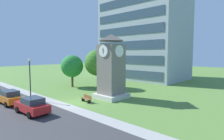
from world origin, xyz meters
TOP-DOWN VIEW (x-y plane):
  - ground_plane at (0.00, 0.00)m, footprint 160.00×160.00m
  - street_asphalt at (0.00, -6.23)m, footprint 120.00×7.20m
  - kerb_strip at (0.00, -1.83)m, footprint 120.00×1.60m
  - office_building at (-7.14, 25.70)m, footprint 19.36×12.98m
  - clock_tower at (1.59, 4.82)m, footprint 3.81×3.81m
  - park_bench at (0.91, 1.01)m, footprint 1.85×0.73m
  - street_lamp at (-5.25, -3.39)m, footprint 0.36×0.36m
  - tree_streetside at (-9.56, 6.14)m, footprint 4.05×4.05m
  - tree_by_building at (-5.77, 9.03)m, footprint 4.74×4.74m
  - parked_car_orange at (-5.14, -5.99)m, footprint 4.37×2.07m
  - parked_car_red at (0.48, -5.68)m, footprint 4.35×2.16m

SIDE VIEW (x-z plane):
  - ground_plane at x=0.00m, z-range 0.00..0.00m
  - kerb_strip at x=0.00m, z-range 0.00..0.01m
  - street_asphalt at x=0.00m, z-range 0.00..0.01m
  - park_bench at x=0.91m, z-range 0.02..0.90m
  - parked_car_orange at x=-5.14m, z-range 0.01..1.70m
  - parked_car_red at x=0.48m, z-range 0.02..1.71m
  - street_lamp at x=-5.25m, z-range 0.69..6.14m
  - tree_streetside at x=-9.56m, z-range 0.89..6.75m
  - clock_tower at x=1.59m, z-range -0.52..8.22m
  - tree_by_building at x=-5.77m, z-range 1.05..7.91m
  - office_building at x=-7.14m, z-range 0.00..28.80m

